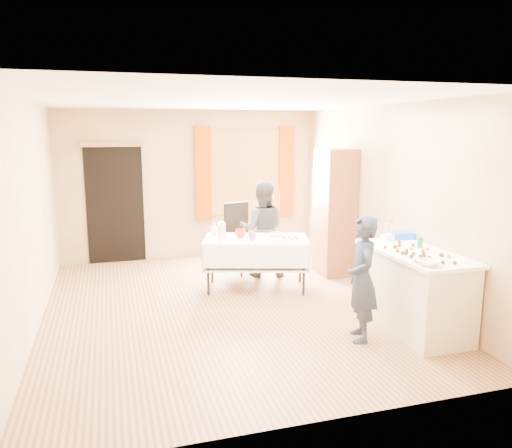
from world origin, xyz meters
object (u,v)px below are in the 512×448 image
object	(u,v)px
cabinet	(335,212)
girl	(362,279)
woman	(262,229)
party_table	(256,259)
chair	(243,252)
counter	(413,290)

from	to	relation	value
cabinet	girl	bearing A→B (deg)	-108.65
cabinet	woman	world-z (taller)	cabinet
cabinet	woman	distance (m)	1.17
party_table	cabinet	bearing A→B (deg)	32.82
party_table	chair	world-z (taller)	chair
counter	woman	bearing A→B (deg)	112.09
counter	party_table	distance (m)	2.31
girl	woman	xyz separation A→B (m)	(-0.31, 2.64, 0.05)
chair	girl	bearing A→B (deg)	-100.56
party_table	chair	distance (m)	0.91
cabinet	woman	size ratio (longest dim) A/B	1.34
counter	cabinet	bearing A→B (deg)	87.52
cabinet	party_table	size ratio (longest dim) A/B	1.21
cabinet	girl	size ratio (longest dim) A/B	1.44
chair	counter	bearing A→B (deg)	-86.88
chair	woman	size ratio (longest dim) A/B	0.75
chair	girl	world-z (taller)	girl
counter	chair	distance (m)	3.08
woman	cabinet	bearing A→B (deg)	-173.65
cabinet	girl	world-z (taller)	cabinet
girl	woman	distance (m)	2.66
chair	girl	distance (m)	2.99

